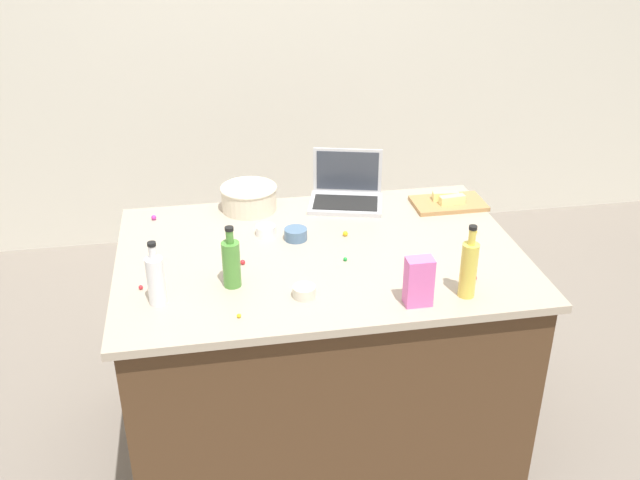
{
  "coord_description": "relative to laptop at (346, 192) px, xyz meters",
  "views": [
    {
      "loc": [
        -0.42,
        -2.36,
        2.19
      ],
      "look_at": [
        0.0,
        0.0,
        0.95
      ],
      "focal_mm": 40.28,
      "sensor_mm": 36.0,
      "label": 1
    }
  ],
  "objects": [
    {
      "name": "ground_plane",
      "position": [
        -0.19,
        -0.43,
        -0.95
      ],
      "size": [
        12.0,
        12.0,
        0.0
      ],
      "primitive_type": "plane",
      "color": "slate"
    },
    {
      "name": "wall_back",
      "position": [
        -0.19,
        1.62,
        0.35
      ],
      "size": [
        8.0,
        0.1,
        2.6
      ],
      "primitive_type": "cube",
      "color": "beige",
      "rests_on": "ground"
    },
    {
      "name": "island_counter",
      "position": [
        -0.19,
        -0.43,
        -0.5
      ],
      "size": [
        1.52,
        1.04,
        0.9
      ],
      "color": "#4C331E",
      "rests_on": "ground"
    },
    {
      "name": "laptop",
      "position": [
        0.0,
        0.0,
        0.0
      ],
      "size": [
        0.36,
        0.3,
        0.22
      ],
      "color": "#B7B7BC",
      "rests_on": "island_counter"
    },
    {
      "name": "mixing_bowl_large",
      "position": [
        -0.42,
        0.0,
        0.01
      ],
      "size": [
        0.24,
        0.24,
        0.11
      ],
      "color": "beige",
      "rests_on": "island_counter"
    },
    {
      "name": "bottle_oil",
      "position": [
        0.24,
        -0.82,
        0.06
      ],
      "size": [
        0.06,
        0.06,
        0.26
      ],
      "color": "#DBC64C",
      "rests_on": "island_counter"
    },
    {
      "name": "bottle_vinegar",
      "position": [
        -0.79,
        -0.69,
        0.05
      ],
      "size": [
        0.06,
        0.06,
        0.23
      ],
      "color": "white",
      "rests_on": "island_counter"
    },
    {
      "name": "bottle_olive",
      "position": [
        -0.53,
        -0.62,
        0.04
      ],
      "size": [
        0.06,
        0.06,
        0.23
      ],
      "color": "#4C8C38",
      "rests_on": "island_counter"
    },
    {
      "name": "cutting_board",
      "position": [
        0.43,
        -0.11,
        -0.04
      ],
      "size": [
        0.31,
        0.19,
        0.02
      ],
      "primitive_type": "cube",
      "color": "#AD7F4C",
      "rests_on": "island_counter"
    },
    {
      "name": "butter_stick_left",
      "position": [
        0.43,
        -0.13,
        -0.01
      ],
      "size": [
        0.11,
        0.05,
        0.04
      ],
      "primitive_type": "cube",
      "rotation": [
        0.0,
        0.0,
        0.11
      ],
      "color": "#F4E58C",
      "rests_on": "cutting_board"
    },
    {
      "name": "butter_stick_right",
      "position": [
        0.42,
        -0.09,
        -0.01
      ],
      "size": [
        0.11,
        0.05,
        0.04
      ],
      "primitive_type": "cube",
      "rotation": [
        0.0,
        0.0,
        -0.1
      ],
      "color": "#F4E58C",
      "rests_on": "cutting_board"
    },
    {
      "name": "ramekin_small",
      "position": [
        -0.38,
        -0.25,
        -0.03
      ],
      "size": [
        0.08,
        0.08,
        0.04
      ],
      "primitive_type": "cylinder",
      "color": "white",
      "rests_on": "island_counter"
    },
    {
      "name": "ramekin_medium",
      "position": [
        -0.3,
        -0.73,
        -0.03
      ],
      "size": [
        0.08,
        0.08,
        0.04
      ],
      "primitive_type": "cylinder",
      "color": "beige",
      "rests_on": "island_counter"
    },
    {
      "name": "ramekin_wide",
      "position": [
        -0.27,
        -0.31,
        -0.02
      ],
      "size": [
        0.09,
        0.09,
        0.05
      ],
      "primitive_type": "cylinder",
      "color": "slate",
      "rests_on": "island_counter"
    },
    {
      "name": "candy_bag",
      "position": [
        0.06,
        -0.84,
        0.04
      ],
      "size": [
        0.09,
        0.06,
        0.17
      ],
      "primitive_type": "cube",
      "color": "pink",
      "rests_on": "island_counter"
    },
    {
      "name": "candy_0",
      "position": [
        0.44,
        -0.39,
        -0.04
      ],
      "size": [
        0.02,
        0.02,
        0.02
      ],
      "primitive_type": "sphere",
      "color": "yellow",
      "rests_on": "island_counter"
    },
    {
      "name": "candy_1",
      "position": [
        0.3,
        -0.73,
        -0.04
      ],
      "size": [
        0.02,
        0.02,
        0.02
      ],
      "primitive_type": "sphere",
      "color": "red",
      "rests_on": "island_counter"
    },
    {
      "name": "candy_2",
      "position": [
        -0.53,
        -0.82,
        -0.04
      ],
      "size": [
        0.01,
        0.01,
        0.01
      ],
      "primitive_type": "sphere",
      "color": "yellow",
      "rests_on": "island_counter"
    },
    {
      "name": "candy_3",
      "position": [
        -0.07,
        -0.32,
        -0.04
      ],
      "size": [
        0.02,
        0.02,
        0.02
      ],
      "primitive_type": "sphere",
      "color": "yellow",
      "rests_on": "island_counter"
    },
    {
      "name": "candy_4",
      "position": [
        -0.11,
        -0.51,
        -0.04
      ],
      "size": [
        0.01,
        0.01,
        0.01
      ],
      "primitive_type": "sphere",
      "color": "green",
      "rests_on": "island_counter"
    },
    {
      "name": "candy_5",
      "position": [
        -0.85,
        -0.59,
        -0.04
      ],
      "size": [
        0.02,
        0.02,
        0.02
      ],
      "primitive_type": "sphere",
      "color": "red",
      "rests_on": "island_counter"
    },
    {
      "name": "candy_6",
      "position": [
        -0.82,
        -0.03,
        -0.04
      ],
      "size": [
        0.02,
        0.02,
        0.02
      ],
      "primitive_type": "sphere",
      "color": "#CC3399",
      "rests_on": "island_counter"
    },
    {
      "name": "candy_7",
      "position": [
        -0.49,
        -0.47,
        -0.04
      ],
      "size": [
        0.02,
        0.02,
        0.02
      ],
      "primitive_type": "sphere",
      "color": "red",
      "rests_on": "island_counter"
    }
  ]
}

